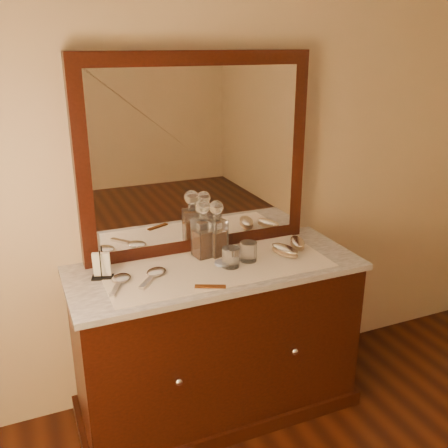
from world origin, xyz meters
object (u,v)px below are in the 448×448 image
(brush_near, at_px, (285,250))
(brush_far, at_px, (297,243))
(hand_mirror_outer, at_px, (120,280))
(comb, at_px, (210,286))
(napkin_rack, at_px, (102,266))
(mirror_frame, at_px, (197,156))
(dresser_cabinet, at_px, (216,342))
(decanter_left, at_px, (203,235))
(hand_mirror_inner, at_px, (155,274))
(pin_dish, at_px, (222,263))
(decanter_right, at_px, (216,234))

(brush_near, xyz_separation_m, brush_far, (0.11, 0.06, -0.00))
(hand_mirror_outer, bearing_deg, comb, -30.53)
(napkin_rack, xyz_separation_m, brush_far, (1.02, -0.04, -0.03))
(mirror_frame, distance_m, brush_near, 0.66)
(dresser_cabinet, bearing_deg, decanter_left, 98.78)
(comb, xyz_separation_m, hand_mirror_inner, (-0.19, 0.22, 0.01))
(pin_dish, distance_m, decanter_right, 0.16)
(mirror_frame, distance_m, decanter_right, 0.41)
(dresser_cabinet, height_order, hand_mirror_outer, hand_mirror_outer)
(dresser_cabinet, relative_size, brush_far, 8.05)
(pin_dish, bearing_deg, dresser_cabinet, 167.38)
(brush_near, relative_size, hand_mirror_outer, 0.83)
(mirror_frame, xyz_separation_m, brush_near, (0.37, -0.27, -0.47))
(brush_far, xyz_separation_m, hand_mirror_inner, (-0.80, -0.04, -0.01))
(napkin_rack, height_order, hand_mirror_outer, napkin_rack)
(decanter_left, height_order, hand_mirror_outer, decanter_left)
(decanter_left, bearing_deg, hand_mirror_outer, -164.49)
(pin_dish, xyz_separation_m, comb, (-0.15, -0.21, -0.00))
(mirror_frame, height_order, brush_near, mirror_frame)
(pin_dish, relative_size, decanter_right, 0.26)
(pin_dish, xyz_separation_m, decanter_left, (-0.05, 0.13, 0.11))
(napkin_rack, bearing_deg, brush_near, -6.50)
(dresser_cabinet, xyz_separation_m, mirror_frame, (0.00, 0.25, 0.94))
(decanter_left, bearing_deg, brush_far, -9.34)
(decanter_right, bearing_deg, comb, -116.63)
(pin_dish, xyz_separation_m, brush_near, (0.34, -0.02, 0.02))
(mirror_frame, height_order, hand_mirror_outer, mirror_frame)
(napkin_rack, relative_size, brush_far, 0.85)
(mirror_frame, bearing_deg, hand_mirror_outer, -152.31)
(decanter_left, relative_size, decanter_right, 1.05)
(pin_dish, height_order, brush_near, brush_near)
(napkin_rack, bearing_deg, dresser_cabinet, -8.35)
(hand_mirror_inner, bearing_deg, comb, -48.05)
(mirror_frame, distance_m, brush_far, 0.71)
(dresser_cabinet, height_order, pin_dish, pin_dish)
(pin_dish, height_order, hand_mirror_outer, hand_mirror_outer)
(decanter_right, bearing_deg, mirror_frame, 111.27)
(pin_dish, bearing_deg, decanter_right, 80.30)
(napkin_rack, xyz_separation_m, decanter_left, (0.52, 0.04, 0.06))
(napkin_rack, relative_size, decanter_right, 0.51)
(decanter_right, height_order, hand_mirror_outer, decanter_right)
(decanter_right, bearing_deg, dresser_cabinet, -113.42)
(dresser_cabinet, relative_size, mirror_frame, 1.17)
(dresser_cabinet, distance_m, napkin_rack, 0.74)
(mirror_frame, height_order, brush_far, mirror_frame)
(comb, relative_size, brush_far, 0.80)
(pin_dish, height_order, decanter_left, decanter_left)
(brush_near, bearing_deg, napkin_rack, 173.50)
(brush_near, distance_m, hand_mirror_inner, 0.68)
(mirror_frame, distance_m, pin_dish, 0.55)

